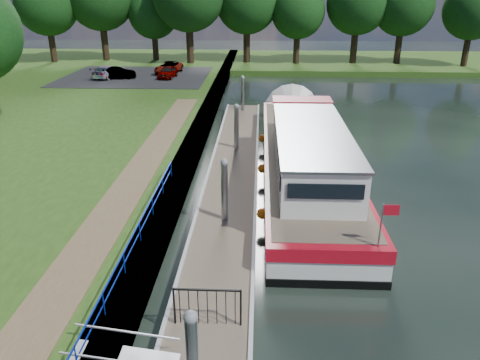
{
  "coord_description": "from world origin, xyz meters",
  "views": [
    {
      "loc": [
        1.33,
        -8.08,
        8.94
      ],
      "look_at": [
        0.53,
        10.17,
        1.4
      ],
      "focal_mm": 35.0,
      "sensor_mm": 36.0,
      "label": 1
    }
  ],
  "objects_px": {
    "pontoon": "(232,181)",
    "car_a": "(168,72)",
    "barge": "(303,151)",
    "car_c": "(108,72)",
    "car_b": "(118,73)",
    "car_d": "(169,67)"
  },
  "relations": [
    {
      "from": "pontoon",
      "to": "car_b",
      "type": "xyz_separation_m",
      "value": [
        -12.31,
        23.47,
        1.21
      ]
    },
    {
      "from": "pontoon",
      "to": "car_a",
      "type": "xyz_separation_m",
      "value": [
        -7.63,
        24.15,
        1.22
      ]
    },
    {
      "from": "pontoon",
      "to": "car_a",
      "type": "bearing_deg",
      "value": 107.54
    },
    {
      "from": "car_b",
      "to": "car_c",
      "type": "distance_m",
      "value": 1.25
    },
    {
      "from": "car_b",
      "to": "car_d",
      "type": "height_order",
      "value": "car_d"
    },
    {
      "from": "pontoon",
      "to": "car_a",
      "type": "distance_m",
      "value": 25.35
    },
    {
      "from": "pontoon",
      "to": "car_b",
      "type": "distance_m",
      "value": 26.53
    },
    {
      "from": "pontoon",
      "to": "car_d",
      "type": "xyz_separation_m",
      "value": [
        -8.05,
        26.8,
        1.23
      ]
    },
    {
      "from": "barge",
      "to": "car_d",
      "type": "bearing_deg",
      "value": 115.11
    },
    {
      "from": "barge",
      "to": "car_c",
      "type": "relative_size",
      "value": 5.29
    },
    {
      "from": "barge",
      "to": "car_b",
      "type": "height_order",
      "value": "barge"
    },
    {
      "from": "car_d",
      "to": "pontoon",
      "type": "bearing_deg",
      "value": -63.01
    },
    {
      "from": "barge",
      "to": "car_b",
      "type": "distance_m",
      "value": 26.76
    },
    {
      "from": "car_b",
      "to": "car_c",
      "type": "relative_size",
      "value": 0.84
    },
    {
      "from": "car_c",
      "to": "pontoon",
      "type": "bearing_deg",
      "value": 132.74
    },
    {
      "from": "barge",
      "to": "car_c",
      "type": "xyz_separation_m",
      "value": [
        -17.05,
        22.05,
        0.33
      ]
    },
    {
      "from": "car_c",
      "to": "car_b",
      "type": "bearing_deg",
      "value": 168.58
    },
    {
      "from": "car_a",
      "to": "car_d",
      "type": "relative_size",
      "value": 0.81
    },
    {
      "from": "car_d",
      "to": "car_a",
      "type": "bearing_deg",
      "value": -70.88
    },
    {
      "from": "pontoon",
      "to": "car_d",
      "type": "distance_m",
      "value": 28.01
    },
    {
      "from": "barge",
      "to": "car_c",
      "type": "height_order",
      "value": "barge"
    },
    {
      "from": "pontoon",
      "to": "car_c",
      "type": "height_order",
      "value": "car_c"
    }
  ]
}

